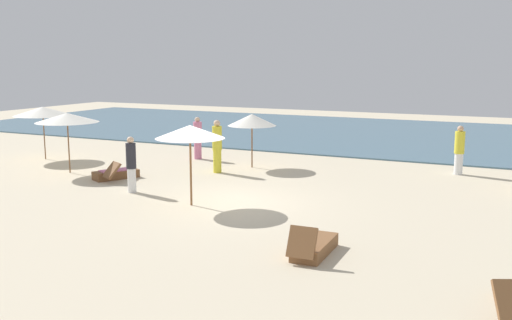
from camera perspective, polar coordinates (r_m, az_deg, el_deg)
name	(u,v)px	position (r m, az deg, el deg)	size (l,w,h in m)	color
ground_plane	(221,203)	(16.59, -3.48, -4.23)	(60.00, 60.00, 0.00)	beige
ocean_water	(371,134)	(32.30, 11.23, 2.53)	(48.00, 16.00, 0.06)	#476B7F
umbrella_0	(43,111)	(25.10, -20.16, 4.51)	(2.29, 2.29, 2.14)	brown
umbrella_1	(67,118)	(21.71, -18.01, 3.96)	(2.22, 2.22, 2.15)	brown
umbrella_2	(252,120)	(21.73, -0.40, 3.95)	(1.82, 1.82, 2.02)	brown
umbrella_4	(190,132)	(16.05, -6.48, 2.75)	(1.92, 1.92, 2.25)	brown
lounger_0	(116,174)	(20.39, -13.59, -1.33)	(1.31, 1.77, 0.68)	brown
lounger_2	(313,247)	(12.33, 5.64, -8.44)	(0.64, 1.64, 0.75)	brown
person_0	(459,150)	(21.71, 19.28, 0.93)	(0.44, 0.44, 1.74)	white
person_1	(198,138)	(23.85, -5.73, 2.16)	(0.46, 0.46, 1.72)	#D17299
person_2	(217,146)	(20.87, -3.83, 1.38)	(0.40, 0.40, 1.90)	yellow
person_3	(131,164)	(18.11, -12.12, -0.39)	(0.37, 0.37, 1.72)	white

